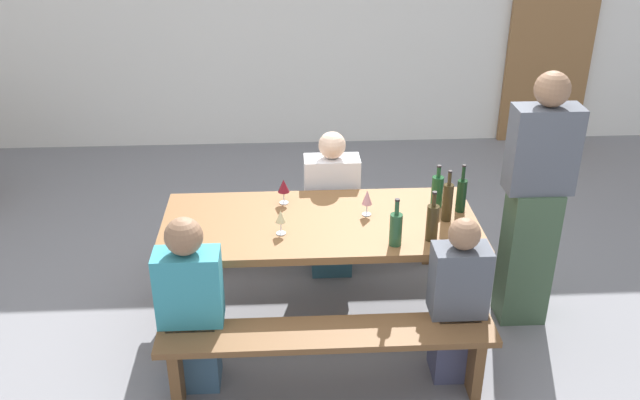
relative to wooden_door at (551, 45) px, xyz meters
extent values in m
plane|color=slate|center=(-2.59, -3.17, -1.05)|extent=(24.00, 24.00, 0.00)
cube|color=olive|center=(0.00, 0.00, 0.00)|extent=(0.90, 0.06, 2.10)
cube|color=brown|center=(-2.59, -3.17, -0.33)|extent=(2.01, 0.90, 0.05)
cylinder|color=brown|center=(-3.52, -3.56, -0.70)|extent=(0.07, 0.07, 0.70)
cylinder|color=brown|center=(-1.66, -3.56, -0.70)|extent=(0.07, 0.07, 0.70)
cylinder|color=brown|center=(-3.52, -2.78, -0.70)|extent=(0.07, 0.07, 0.70)
cylinder|color=brown|center=(-1.66, -2.78, -0.70)|extent=(0.07, 0.07, 0.70)
cube|color=brown|center=(-2.59, -3.92, -0.62)|extent=(1.91, 0.30, 0.04)
cube|color=brown|center=(-3.45, -3.92, -0.84)|extent=(0.06, 0.24, 0.41)
cube|color=brown|center=(-1.73, -3.92, -0.84)|extent=(0.06, 0.24, 0.41)
cube|color=brown|center=(-2.59, -2.42, -0.62)|extent=(1.91, 0.30, 0.04)
cube|color=brown|center=(-3.45, -2.42, -0.84)|extent=(0.06, 0.24, 0.41)
cube|color=brown|center=(-1.73, -2.42, -0.84)|extent=(0.06, 0.24, 0.41)
cylinder|color=#194723|center=(-1.81, -3.01, -0.19)|extent=(0.08, 0.08, 0.21)
cylinder|color=#194723|center=(-1.81, -3.01, -0.05)|extent=(0.03, 0.03, 0.07)
cylinder|color=black|center=(-1.81, -3.01, -0.01)|extent=(0.03, 0.03, 0.01)
cylinder|color=#143319|center=(-1.67, -3.08, -0.19)|extent=(0.06, 0.06, 0.22)
cylinder|color=#143319|center=(-1.67, -3.08, -0.03)|extent=(0.02, 0.02, 0.10)
cylinder|color=black|center=(-1.67, -3.08, 0.02)|extent=(0.02, 0.02, 0.01)
cylinder|color=#234C2D|center=(-2.16, -3.49, -0.20)|extent=(0.08, 0.08, 0.20)
cylinder|color=#234C2D|center=(-2.16, -3.49, -0.05)|extent=(0.03, 0.03, 0.09)
cylinder|color=black|center=(-2.16, -3.49, 0.00)|extent=(0.03, 0.03, 0.01)
cylinder|color=#332814|center=(-1.93, -3.45, -0.19)|extent=(0.07, 0.07, 0.23)
cylinder|color=#332814|center=(-1.93, -3.45, -0.03)|extent=(0.03, 0.03, 0.08)
cylinder|color=black|center=(-1.93, -3.45, 0.02)|extent=(0.03, 0.03, 0.01)
cylinder|color=#332814|center=(-1.79, -3.20, -0.18)|extent=(0.06, 0.06, 0.25)
cylinder|color=#332814|center=(-1.79, -3.20, -0.01)|extent=(0.02, 0.02, 0.08)
cylinder|color=black|center=(-1.79, -3.20, 0.04)|extent=(0.02, 0.02, 0.01)
cylinder|color=silver|center=(-2.84, -3.32, -0.30)|extent=(0.06, 0.06, 0.01)
cylinder|color=silver|center=(-2.84, -3.32, -0.26)|extent=(0.01, 0.01, 0.08)
cone|color=beige|center=(-2.84, -3.32, -0.18)|extent=(0.07, 0.07, 0.08)
cylinder|color=silver|center=(-2.28, -3.10, -0.30)|extent=(0.06, 0.06, 0.01)
cylinder|color=silver|center=(-2.28, -3.10, -0.26)|extent=(0.01, 0.01, 0.07)
cone|color=#D18C93|center=(-2.28, -3.10, -0.17)|extent=(0.07, 0.07, 0.10)
cylinder|color=silver|center=(-2.82, -2.91, -0.30)|extent=(0.06, 0.06, 0.01)
cylinder|color=silver|center=(-2.82, -2.91, -0.25)|extent=(0.01, 0.01, 0.08)
cone|color=maroon|center=(-2.82, -2.91, -0.17)|extent=(0.08, 0.08, 0.09)
cube|color=#385770|center=(-3.36, -3.77, -0.83)|extent=(0.28, 0.24, 0.45)
cube|color=teal|center=(-3.36, -3.77, -0.38)|extent=(0.37, 0.20, 0.45)
sphere|color=#846047|center=(-3.36, -3.77, -0.05)|extent=(0.21, 0.21, 0.21)
cube|color=#444663|center=(-1.82, -3.77, -0.83)|extent=(0.24, 0.24, 0.45)
cube|color=#4C515B|center=(-1.82, -3.77, -0.39)|extent=(0.32, 0.20, 0.43)
sphere|color=#846047|center=(-1.82, -3.77, -0.08)|extent=(0.18, 0.18, 0.18)
cube|color=#285060|center=(-2.47, -2.57, -0.83)|extent=(0.30, 0.24, 0.45)
cube|color=silver|center=(-2.47, -2.57, -0.36)|extent=(0.39, 0.20, 0.48)
sphere|color=beige|center=(-2.47, -2.57, -0.03)|extent=(0.19, 0.19, 0.19)
cube|color=#3A5139|center=(-1.23, -3.23, -0.57)|extent=(0.31, 0.24, 0.96)
cube|color=#4C515B|center=(-1.23, -3.23, 0.18)|extent=(0.41, 0.20, 0.55)
sphere|color=#846047|center=(-1.23, -3.23, 0.57)|extent=(0.21, 0.21, 0.21)
camera|label=1|loc=(-2.81, -7.07, 1.81)|focal=38.99mm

